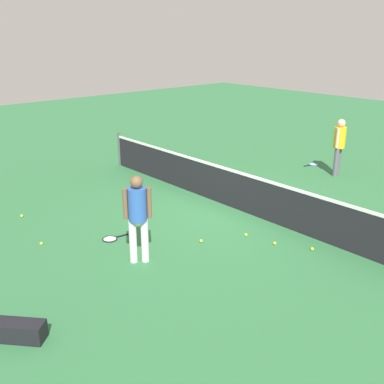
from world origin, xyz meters
TOP-DOWN VIEW (x-y plane):
  - ground_plane at (0.00, 0.00)m, footprint 40.00×40.00m
  - court_net at (0.00, 0.00)m, footprint 10.09×0.09m
  - player_near_side at (0.76, -3.33)m, footprint 0.47×0.48m
  - player_far_side at (0.25, 4.27)m, footprint 0.41×0.53m
  - tennis_racket_near_player at (-0.43, -3.22)m, footprint 0.35×0.60m
  - tennis_racket_far_player at (-0.83, 4.69)m, footprint 0.37×0.60m
  - tennis_ball_near_player at (2.68, -0.51)m, footprint 0.07×0.07m
  - tennis_ball_by_net at (2.02, -0.86)m, footprint 0.07×0.07m
  - tennis_ball_midcourt at (1.35, -1.00)m, footprint 0.07×0.07m
  - tennis_ball_baseline at (0.94, -1.91)m, footprint 0.07×0.07m
  - tennis_ball_stray_left at (-2.85, -4.15)m, footprint 0.07×0.07m
  - tennis_ball_stray_right at (-1.15, -4.43)m, footprint 0.07×0.07m
  - equipment_bag at (1.46, -6.00)m, footprint 0.78×0.74m

SIDE VIEW (x-z plane):
  - ground_plane at x=0.00m, z-range 0.00..0.00m
  - tennis_racket_near_player at x=-0.43m, z-range 0.00..0.03m
  - tennis_racket_far_player at x=-0.83m, z-range 0.00..0.03m
  - tennis_ball_near_player at x=2.68m, z-range 0.00..0.07m
  - tennis_ball_by_net at x=2.02m, z-range 0.00..0.07m
  - tennis_ball_midcourt at x=1.35m, z-range 0.00..0.07m
  - tennis_ball_baseline at x=0.94m, z-range 0.00..0.07m
  - tennis_ball_stray_left at x=-2.85m, z-range 0.00..0.07m
  - tennis_ball_stray_right at x=-1.15m, z-range 0.00..0.07m
  - equipment_bag at x=1.46m, z-range 0.00..0.28m
  - court_net at x=0.00m, z-range -0.03..1.04m
  - player_near_side at x=0.76m, z-range 0.16..1.86m
  - player_far_side at x=0.25m, z-range 0.16..1.86m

